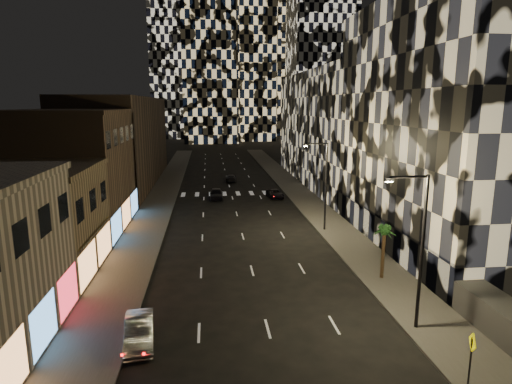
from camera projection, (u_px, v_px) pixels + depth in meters
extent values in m
cube|color=#47443F|center=(162.00, 195.00, 61.88)|extent=(4.00, 120.00, 0.15)
cube|color=#47443F|center=(298.00, 192.00, 64.06)|extent=(4.00, 120.00, 0.15)
cube|color=#4C4C47|center=(177.00, 194.00, 62.11)|extent=(0.20, 120.00, 0.15)
cube|color=#4C4C47|center=(284.00, 192.00, 63.83)|extent=(0.20, 120.00, 0.15)
cube|color=#796648|center=(26.00, 225.00, 32.10)|extent=(10.00, 10.00, 8.00)
cube|color=brown|center=(74.00, 173.00, 43.86)|extent=(10.00, 15.00, 12.00)
cube|color=brown|center=(123.00, 141.00, 69.46)|extent=(10.00, 40.00, 14.00)
cube|color=#232326|center=(469.00, 126.00, 38.13)|extent=(16.00, 25.00, 22.00)
cube|color=#383838|center=(380.00, 231.00, 39.20)|extent=(0.60, 25.00, 3.00)
cube|color=#383838|center=(511.00, 326.00, 23.31)|extent=(2.00, 8.00, 2.00)
cube|color=#232326|center=(350.00, 129.00, 70.17)|extent=(16.00, 40.00, 18.00)
cylinder|color=black|center=(422.00, 254.00, 24.05)|extent=(0.20, 0.20, 9.00)
cylinder|color=black|center=(409.00, 177.00, 23.04)|extent=(2.20, 0.14, 0.14)
cube|color=black|center=(389.00, 179.00, 22.95)|extent=(0.50, 0.25, 0.18)
cube|color=#FFEAB2|center=(389.00, 182.00, 22.97)|extent=(0.35, 0.18, 0.06)
cylinder|color=black|center=(326.00, 187.00, 43.52)|extent=(0.20, 0.20, 9.00)
cylinder|color=black|center=(316.00, 144.00, 42.51)|extent=(2.20, 0.14, 0.14)
cube|color=black|center=(306.00, 145.00, 42.42)|extent=(0.50, 0.25, 0.18)
cube|color=#FFEAB2|center=(306.00, 146.00, 42.44)|extent=(0.35, 0.18, 0.06)
imported|color=gray|center=(139.00, 331.00, 23.37)|extent=(2.01, 4.46, 1.42)
imported|color=black|center=(216.00, 194.00, 59.20)|extent=(1.78, 4.39, 1.50)
imported|color=black|center=(231.00, 178.00, 72.64)|extent=(1.76, 4.18, 1.20)
imported|color=black|center=(275.00, 194.00, 59.99)|extent=(2.31, 4.33, 1.16)
cylinder|color=black|center=(470.00, 363.00, 19.25)|extent=(0.08, 0.08, 2.64)
cube|color=#FFEA00|center=(472.00, 343.00, 19.05)|extent=(0.33, 0.90, 0.92)
cube|color=black|center=(472.00, 343.00, 19.04)|extent=(0.09, 0.23, 0.42)
cylinder|color=#47331E|center=(383.00, 255.00, 31.73)|extent=(0.26, 0.26, 3.52)
sphere|color=#1A4619|center=(384.00, 230.00, 31.34)|extent=(0.77, 0.77, 0.77)
cone|color=#1A4619|center=(387.00, 230.00, 31.49)|extent=(1.52, 0.90, 0.93)
cone|color=#1A4619|center=(384.00, 230.00, 31.62)|extent=(0.68, 1.55, 0.93)
cone|color=#1A4619|center=(381.00, 230.00, 31.55)|extent=(1.16, 1.40, 0.93)
cone|color=#1A4619|center=(381.00, 231.00, 31.33)|extent=(1.53, 0.35, 0.93)
cone|color=#1A4619|center=(383.00, 232.00, 31.13)|extent=(1.22, 1.36, 0.93)
cone|color=#1A4619|center=(387.00, 232.00, 31.09)|extent=(0.60, 1.55, 0.93)
cone|color=#1A4619|center=(388.00, 231.00, 31.25)|extent=(1.49, 0.97, 0.93)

